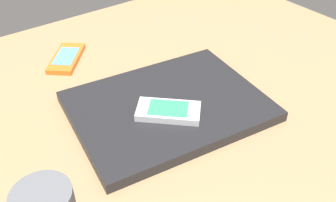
{
  "coord_description": "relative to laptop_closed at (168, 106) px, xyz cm",
  "views": [
    {
      "loc": [
        24.01,
        43.88,
        43.08
      ],
      "look_at": [
        -5.74,
        3.91,
        5.0
      ],
      "focal_mm": 40.14,
      "sensor_mm": 36.0,
      "label": 1
    }
  ],
  "objects": [
    {
      "name": "cell_phone_on_laptop",
      "position": [
        1.83,
        2.57,
        1.51
      ],
      "size": [
        10.83,
        10.66,
        1.28
      ],
      "color": "silver",
      "rests_on": "laptop_closed"
    },
    {
      "name": "laptop_closed",
      "position": [
        0.0,
        0.0,
        0.0
      ],
      "size": [
        34.39,
        27.75,
        1.81
      ],
      "primitive_type": "cube",
      "rotation": [
        0.0,
        0.0,
        -0.14
      ],
      "color": "black",
      "rests_on": "desk_surface"
    },
    {
      "name": "cell_phone_on_desk",
      "position": [
        6.91,
        -25.47,
        -0.36
      ],
      "size": [
        11.09,
        11.71,
        1.16
      ],
      "color": "orange",
      "rests_on": "desk_surface"
    },
    {
      "name": "desk_surface",
      "position": [
        5.74,
        -3.91,
        -2.41
      ],
      "size": [
        120.0,
        80.0,
        3.0
      ],
      "primitive_type": "cube",
      "color": "#9E7751",
      "rests_on": "ground"
    }
  ]
}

